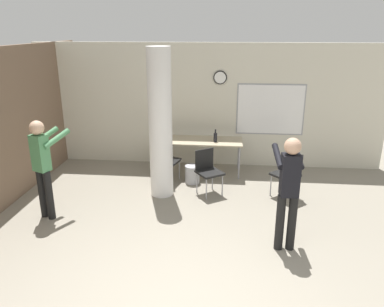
# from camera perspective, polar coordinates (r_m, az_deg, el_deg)

# --- Properties ---
(wall_back) EXTENTS (8.00, 0.15, 2.80)m
(wall_back) POSITION_cam_1_polar(r_m,az_deg,el_deg) (8.67, 2.41, 7.31)
(wall_back) COLOR beige
(wall_back) RESTS_ON ground_plane
(support_pillar) EXTENTS (0.44, 0.44, 2.80)m
(support_pillar) POSITION_cam_1_polar(r_m,az_deg,el_deg) (6.96, -4.84, 4.41)
(support_pillar) COLOR white
(support_pillar) RESTS_ON ground_plane
(folding_table) EXTENTS (1.87, 0.74, 0.76)m
(folding_table) POSITION_cam_1_polar(r_m,az_deg,el_deg) (8.22, 1.13, 1.76)
(folding_table) COLOR tan
(folding_table) RESTS_ON ground_plane
(bottle_on_table) EXTENTS (0.08, 0.08, 0.28)m
(bottle_on_table) POSITION_cam_1_polar(r_m,az_deg,el_deg) (8.07, 3.58, 2.52)
(bottle_on_table) COLOR black
(bottle_on_table) RESTS_ON folding_table
(waste_bin) EXTENTS (0.31, 0.31, 0.37)m
(waste_bin) POSITION_cam_1_polar(r_m,az_deg,el_deg) (7.85, 0.05, -3.17)
(waste_bin) COLOR #B2B2B7
(waste_bin) RESTS_ON ground_plane
(chair_table_front) EXTENTS (0.61, 0.61, 0.87)m
(chair_table_front) POSITION_cam_1_polar(r_m,az_deg,el_deg) (7.25, 2.42, -2.32)
(chair_table_front) COLOR black
(chair_table_front) RESTS_ON ground_plane
(chair_table_left) EXTENTS (0.54, 0.54, 0.87)m
(chair_table_left) POSITION_cam_1_polar(r_m,az_deg,el_deg) (7.77, -3.91, -0.89)
(chair_table_left) COLOR black
(chair_table_left) RESTS_ON ground_plane
(chair_mid_room) EXTENTS (0.62, 0.62, 0.87)m
(chair_mid_room) POSITION_cam_1_polar(r_m,az_deg,el_deg) (7.27, 14.49, -2.87)
(chair_mid_room) COLOR black
(chair_mid_room) RESTS_ON ground_plane
(person_playing_side) EXTENTS (0.41, 0.66, 1.70)m
(person_playing_side) POSITION_cam_1_polar(r_m,az_deg,el_deg) (5.44, 14.52, -4.73)
(person_playing_side) COLOR black
(person_playing_side) RESTS_ON ground_plane
(person_watching_back) EXTENTS (0.56, 0.69, 1.71)m
(person_watching_back) POSITION_cam_1_polar(r_m,az_deg,el_deg) (6.63, -21.79, -1.20)
(person_watching_back) COLOR black
(person_watching_back) RESTS_ON ground_plane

